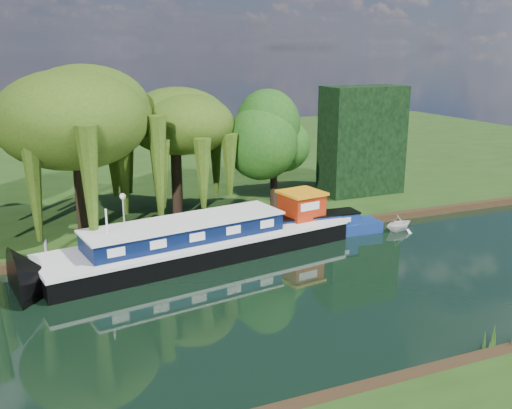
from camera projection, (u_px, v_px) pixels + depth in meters
name	position (u px, v px, depth m)	size (l,w,h in m)	color
ground	(160.00, 319.00, 24.24)	(120.00, 120.00, 0.00)	black
far_bank	(75.00, 166.00, 54.38)	(120.00, 52.00, 0.45)	#1A320D
dutch_barge	(205.00, 241.00, 31.27)	(17.83, 6.66, 3.68)	black
narrowboat	(301.00, 229.00, 34.40)	(10.59, 2.24, 1.53)	navy
white_cruiser	(398.00, 230.00, 35.97)	(1.86, 2.16, 1.14)	silver
willow_left	(75.00, 119.00, 32.54)	(7.75, 7.75, 9.28)	black
willow_right	(175.00, 134.00, 36.31)	(6.08, 6.08, 7.40)	black
tree_far_right	(274.00, 140.00, 37.74)	(4.26, 4.26, 6.97)	black
conifer_hedge	(362.00, 140.00, 42.63)	(6.00, 3.00, 8.00)	black
lamppost	(123.00, 203.00, 33.11)	(0.36, 0.36, 2.56)	silver
mooring_posts	(113.00, 240.00, 31.26)	(19.16, 0.16, 1.00)	silver
reeds_near	(404.00, 361.00, 19.95)	(33.70, 1.50, 1.10)	#1E4512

